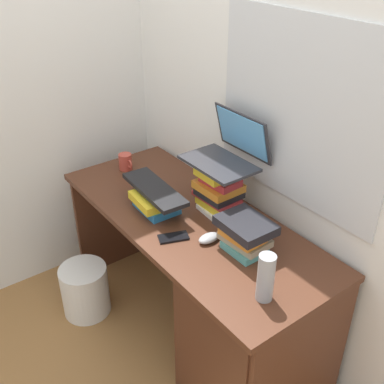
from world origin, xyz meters
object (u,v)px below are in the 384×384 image
Objects in this scene: desk at (237,317)px; wastebasket at (85,290)px; book_stack_tall at (218,189)px; book_stack_keyboard_riser at (156,201)px; book_stack_side at (245,234)px; cell_phone at (173,237)px; laptop at (229,151)px; mug at (125,162)px; water_bottle at (266,278)px; computer_mouse at (209,238)px; keyboard at (154,189)px.

desk is 0.96m from wastebasket.
desk is 5.98× the size of book_stack_tall.
book_stack_keyboard_riser is 0.98× the size of book_stack_side.
book_stack_tall is 1.02m from wastebasket.
cell_phone is at bearing -155.40° from desk.
cell_phone reaches higher than wastebasket.
desk is 0.60m from book_stack_tall.
book_stack_tall is 0.74× the size of laptop.
book_stack_tall is 1.10× the size of book_stack_keyboard_riser.
book_stack_side is at bearing -18.62° from book_stack_tall.
book_stack_side is 0.69× the size of laptop.
water_bottle reaches higher than mug.
desk is 0.40m from computer_mouse.
book_stack_side is 2.14× the size of mug.
book_stack_side reaches higher than computer_mouse.
book_stack_tall is 0.31m from book_stack_keyboard_riser.
laptop reaches higher than book_stack_keyboard_riser.
mug reaches higher than computer_mouse.
wastebasket is at bearing -164.12° from water_bottle.
book_stack_keyboard_riser is 0.06m from keyboard.
wastebasket is at bearing -151.55° from computer_mouse.
mug is 0.56× the size of water_bottle.
book_stack_side reaches higher than cell_phone.
book_stack_side is 0.31m from water_bottle.
keyboard is (-0.51, -0.13, 0.03)m from book_stack_side.
desk is 1.08m from mug.
water_bottle is at bearing 15.88° from wastebasket.
book_stack_tall is 1.07× the size of book_stack_side.
book_stack_keyboard_riser is 0.76m from wastebasket.
keyboard reaches higher than desk.
book_stack_side is at bearing -27.43° from laptop.
cell_phone is (0.06, -0.36, -0.31)m from laptop.
desk is 0.67m from book_stack_keyboard_riser.
book_stack_side is at bearing 17.92° from keyboard.
computer_mouse is at bearing 7.10° from book_stack_keyboard_riser.
desk is 0.49m from water_bottle.
water_bottle is (0.22, -0.08, 0.43)m from desk.
keyboard is 3.75× the size of mug.
laptop is 0.73m from mug.
computer_mouse is 0.76× the size of cell_phone.
laptop reaches higher than book_stack_tall.
book_stack_tall reaches higher than mug.
mug is (-0.65, -0.20, -0.27)m from laptop.
mug is at bearing 111.96° from wastebasket.
book_stack_tall is at bearing 12.40° from mug.
computer_mouse reaches higher than wastebasket.
book_stack_side is at bearing 14.75° from book_stack_keyboard_riser.
book_stack_keyboard_riser is 0.44m from laptop.
laptop is 0.42m from computer_mouse.
cell_phone is (0.06, -0.30, -0.12)m from book_stack_tall.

